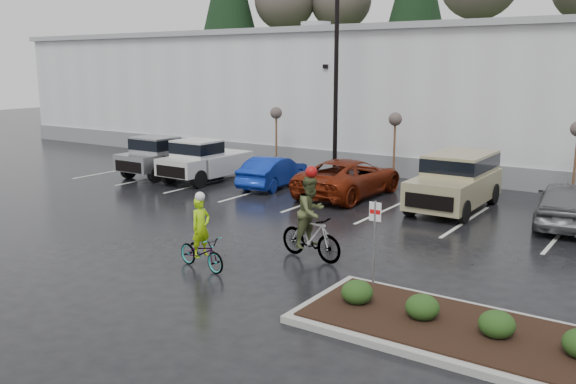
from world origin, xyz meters
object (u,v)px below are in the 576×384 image
Objects in this scene: pickup_silver at (169,155)px; cyclist_hivis at (201,245)px; car_blue at (273,172)px; fire_lane_sign at (375,234)px; suv_tan at (455,182)px; cyclist_olive at (311,226)px; lamppost at (336,55)px; sapling_west at (276,116)px; car_red at (349,177)px; car_grey at (566,203)px; pickup_white at (210,159)px; sapling_mid at (395,123)px.

cyclist_hivis is (10.80, -9.69, -0.33)m from pickup_silver.
fire_lane_sign is at bearing 128.96° from car_blue.
car_blue is 8.04m from suv_tan.
cyclist_hivis is 3.03m from cyclist_olive.
lamppost is 2.88× the size of sapling_west.
cyclist_olive reaches higher than car_red.
lamppost reaches higher than car_blue.
lamppost is 5.92m from car_blue.
car_grey is at bearing -14.78° from lamppost.
pickup_white is 1.26× the size of car_blue.
suv_tan is (8.02, 0.28, 0.35)m from car_blue.
sapling_mid reaches higher than car_blue.
sapling_west is 1.00× the size of sapling_mid.
fire_lane_sign is (11.80, -12.80, -1.32)m from sapling_west.
sapling_mid is 0.62× the size of pickup_silver.
sapling_west is 0.77× the size of car_blue.
pickup_white is (-12.73, 8.77, -0.43)m from fire_lane_sign.
lamppost is 1.77× the size of pickup_silver.
car_grey is 2.16× the size of cyclist_hivis.
sapling_west is 17.46m from fire_lane_sign.
car_grey is 1.72× the size of cyclist_olive.
pickup_white is (-0.93, -4.03, -1.75)m from sapling_west.
pickup_silver and pickup_white have the same top height.
cyclist_hivis is at bearing -107.18° from suv_tan.
car_grey is (10.39, -2.74, -4.92)m from lamppost.
cyclist_olive is (2.75, -11.50, -1.79)m from sapling_mid.
sapling_west is at bearing 180.00° from sapling_mid.
sapling_west is 14.87m from cyclist_olive.
cyclist_olive reaches higher than car_grey.
lamppost is 12.66m from cyclist_olive.
fire_lane_sign is at bearing 66.36° from car_grey.
sapling_west reaches higher than car_blue.
lamppost is 2.23× the size of car_blue.
cyclist_hivis is at bearing -167.12° from fire_lane_sign.
cyclist_olive is at bearing -76.56° from sapling_mid.
cyclist_hivis is (3.32, -12.82, -5.03)m from lamppost.
cyclist_olive is (-5.14, -7.76, 0.17)m from car_grey.
sapling_mid is 10.94m from pickup_silver.
lamppost is at bearing -14.04° from sapling_west.
sapling_west is 1.45× the size of fire_lane_sign.
cyclist_hivis reaches higher than suv_tan.
sapling_west is at bearing 49.97° from pickup_silver.
lamppost reaches higher than cyclist_hivis.
car_red is at bearing 121.47° from fire_lane_sign.
car_grey is at bearing -14.57° from sapling_west.
sapling_mid is at bearing -93.91° from car_red.
pickup_silver is at bearing -3.37° from car_blue.
car_blue is at bearing -7.54° from car_grey.
sapling_west reaches higher than pickup_white.
sapling_mid is 14.00m from cyclist_hivis.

